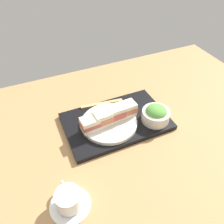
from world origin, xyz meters
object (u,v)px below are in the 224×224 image
object	(u,v)px
sandwich_inner_far	(103,118)
sandwich_farmost	(90,124)
chopsticks_pair	(102,104)
coffee_cup	(69,200)
sandwich_inner_near	(115,113)
sandwich_nearmost	(127,109)
sandwich_plate	(109,123)
salad_bowl	(156,114)

from	to	relation	value
sandwich_inner_far	sandwich_farmost	xyz separation A→B (cm)	(5.43, 0.60, -0.27)
chopsticks_pair	coffee_cup	distance (cm)	44.88
sandwich_inner_near	sandwich_inner_far	distance (cm)	5.46
coffee_cup	chopsticks_pair	bearing A→B (deg)	-124.16
sandwich_inner_near	sandwich_nearmost	bearing A→B (deg)	-173.66
coffee_cup	sandwich_nearmost	bearing A→B (deg)	-140.99
chopsticks_pair	sandwich_inner_near	bearing A→B (deg)	94.07
sandwich_plate	sandwich_inner_near	distance (cm)	4.69
sandwich_plate	sandwich_nearmost	xyz separation A→B (cm)	(-8.14, -0.90, 3.63)
sandwich_inner_far	sandwich_inner_near	bearing A→B (deg)	-173.66
sandwich_plate	salad_bowl	xyz separation A→B (cm)	(-17.83, 5.29, 2.46)
chopsticks_pair	sandwich_inner_far	bearing A→B (deg)	70.43
sandwich_farmost	coffee_cup	distance (cm)	28.34
chopsticks_pair	sandwich_farmost	bearing A→B (deg)	53.36
sandwich_plate	sandwich_inner_far	world-z (taller)	sandwich_inner_far
salad_bowl	sandwich_inner_near	bearing A→B (deg)	-20.30
sandwich_nearmost	sandwich_farmost	bearing A→B (deg)	6.34
sandwich_inner_near	sandwich_plate	bearing A→B (deg)	6.34
chopsticks_pair	coffee_cup	size ratio (longest dim) A/B	1.48
sandwich_inner_far	chopsticks_pair	bearing A→B (deg)	-109.57
sandwich_inner_near	sandwich_farmost	xyz separation A→B (cm)	(10.86, 1.21, -0.36)
sandwich_inner_near	salad_bowl	size ratio (longest dim) A/B	0.64
sandwich_inner_near	sandwich_farmost	size ratio (longest dim) A/B	0.98
sandwich_inner_near	sandwich_inner_far	size ratio (longest dim) A/B	0.98
sandwich_inner_near	coffee_cup	xyz separation A→B (cm)	(26.06, 24.90, -3.54)
sandwich_plate	sandwich_inner_near	xyz separation A→B (cm)	(-2.71, -0.30, 3.82)
sandwich_plate	sandwich_inner_far	xyz separation A→B (cm)	(2.71, 0.30, 3.73)
coffee_cup	sandwich_farmost	bearing A→B (deg)	-122.68
sandwich_nearmost	chopsticks_pair	distance (cm)	13.83
sandwich_inner_far	coffee_cup	size ratio (longest dim) A/B	0.57
sandwich_inner_far	chopsticks_pair	distance (cm)	14.23
sandwich_nearmost	chopsticks_pair	size ratio (longest dim) A/B	0.39
sandwich_inner_far	sandwich_farmost	bearing A→B (deg)	6.34
sandwich_nearmost	sandwich_farmost	distance (cm)	16.39
salad_bowl	coffee_cup	world-z (taller)	salad_bowl
sandwich_plate	coffee_cup	bearing A→B (deg)	46.50
salad_bowl	chopsticks_pair	world-z (taller)	salad_bowl
sandwich_plate	coffee_cup	size ratio (longest dim) A/B	1.75
sandwich_plate	sandwich_farmost	distance (cm)	8.89
sandwich_nearmost	salad_bowl	xyz separation A→B (cm)	(-9.69, 6.20, -1.16)
sandwich_inner_far	sandwich_farmost	size ratio (longest dim) A/B	1.00
sandwich_farmost	chopsticks_pair	size ratio (longest dim) A/B	0.38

